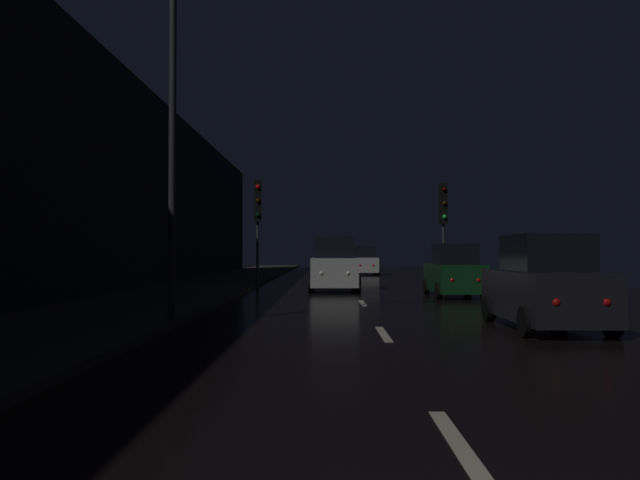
% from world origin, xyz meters
% --- Properties ---
extents(ground, '(25.54, 84.00, 0.02)m').
position_xyz_m(ground, '(0.00, 24.50, -0.01)').
color(ground, black).
extents(sidewalk_left, '(4.40, 84.00, 0.15)m').
position_xyz_m(sidewalk_left, '(-6.57, 24.50, 0.07)').
color(sidewalk_left, '#38332B').
rests_on(sidewalk_left, ground).
extents(building_facade_left, '(0.80, 63.00, 8.67)m').
position_xyz_m(building_facade_left, '(-9.17, 21.00, 4.34)').
color(building_facade_left, black).
rests_on(building_facade_left, ground).
extents(lane_centerline, '(0.16, 16.39, 0.01)m').
position_xyz_m(lane_centerline, '(0.00, 10.04, 0.01)').
color(lane_centerline, beige).
rests_on(lane_centerline, ground).
extents(traffic_light_far_left, '(0.36, 0.48, 4.87)m').
position_xyz_m(traffic_light_far_left, '(-4.27, 25.37, 3.54)').
color(traffic_light_far_left, '#38383A').
rests_on(traffic_light_far_left, ground).
extents(traffic_light_far_right, '(0.35, 0.47, 4.83)m').
position_xyz_m(traffic_light_far_right, '(4.28, 26.20, 3.50)').
color(traffic_light_far_right, '#38383A').
rests_on(traffic_light_far_right, ground).
extents(streetlamp_overhead, '(1.70, 0.44, 7.92)m').
position_xyz_m(streetlamp_overhead, '(-4.04, 11.07, 5.18)').
color(streetlamp_overhead, '#2D2D30').
rests_on(streetlamp_overhead, ground).
extents(car_approaching_headlights, '(2.05, 4.45, 2.24)m').
position_xyz_m(car_approaching_headlights, '(-0.83, 23.44, 1.02)').
color(car_approaching_headlights, silver).
rests_on(car_approaching_headlights, ground).
extents(car_parked_right_far, '(1.76, 3.80, 1.92)m').
position_xyz_m(car_parked_right_far, '(3.47, 20.03, 0.88)').
color(car_parked_right_far, '#0F3819').
rests_on(car_parked_right_far, ground).
extents(car_parked_right_near, '(1.82, 3.93, 1.98)m').
position_xyz_m(car_parked_right_near, '(3.47, 10.84, 0.91)').
color(car_parked_right_near, black).
rests_on(car_parked_right_near, ground).
extents(car_distant_taillights, '(1.84, 3.98, 2.01)m').
position_xyz_m(car_distant_taillights, '(1.55, 41.14, 0.92)').
color(car_distant_taillights, silver).
rests_on(car_distant_taillights, ground).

